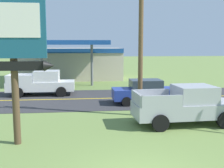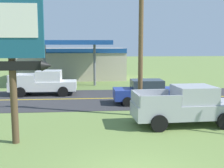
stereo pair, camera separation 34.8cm
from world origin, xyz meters
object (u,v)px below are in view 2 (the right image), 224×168
utility_pole (141,28)px  pickup_white_on_road (44,83)px  car_blue_near_lane (145,92)px  motel_sign (12,43)px  gas_station (73,62)px  pickup_silver_parked_on_lawn (186,106)px

utility_pole → pickup_white_on_road: utility_pole is taller
utility_pole → car_blue_near_lane: (0.96, 3.20, -4.04)m
pickup_white_on_road → car_blue_near_lane: size_ratio=1.24×
motel_sign → utility_pole: (5.83, 4.12, 0.84)m
motel_sign → gas_station: (1.20, 21.90, -2.09)m
motel_sign → gas_station: 22.03m
car_blue_near_lane → utility_pole: bearing=-106.7°
motel_sign → car_blue_near_lane: 10.48m
motel_sign → utility_pole: 7.18m
motel_sign → car_blue_near_lane: bearing=47.1°
motel_sign → pickup_silver_parked_on_lawn: motel_sign is taller
motel_sign → car_blue_near_lane: (6.79, 7.31, -3.20)m
gas_station → car_blue_near_lane: bearing=-69.0°
utility_pole → pickup_silver_parked_on_lawn: utility_pole is taller
motel_sign → utility_pole: bearing=35.2°
utility_pole → gas_station: (-4.63, 17.78, -2.93)m
gas_station → pickup_white_on_road: bearing=-99.4°
gas_station → pickup_silver_parked_on_lawn: gas_station is taller
pickup_white_on_road → car_blue_near_lane: 8.36m
pickup_silver_parked_on_lawn → car_blue_near_lane: 5.28m
motel_sign → utility_pole: size_ratio=0.66×
car_blue_near_lane → gas_station: bearing=111.0°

